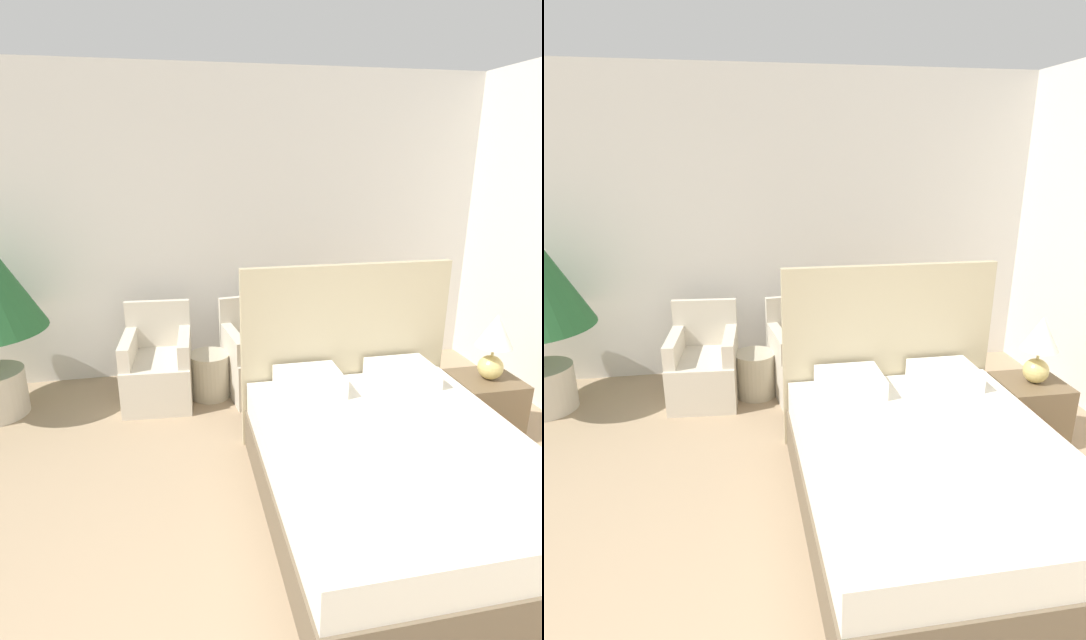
{
  "view_description": "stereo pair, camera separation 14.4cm",
  "coord_description": "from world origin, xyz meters",
  "views": [
    {
      "loc": [
        -0.48,
        -1.24,
        2.13
      ],
      "look_at": [
        0.29,
        2.55,
        0.84
      ],
      "focal_mm": 28.0,
      "sensor_mm": 36.0,
      "label": 1
    },
    {
      "loc": [
        -0.33,
        -1.27,
        2.13
      ],
      "look_at": [
        0.29,
        2.55,
        0.84
      ],
      "focal_mm": 28.0,
      "sensor_mm": 36.0,
      "label": 2
    }
  ],
  "objects": [
    {
      "name": "side_table",
      "position": [
        -0.2,
        2.97,
        0.21
      ],
      "size": [
        0.37,
        0.37,
        0.42
      ],
      "color": "#B7AD93",
      "rests_on": "ground_plane"
    },
    {
      "name": "armchair_near_window_left",
      "position": [
        -0.65,
        2.98,
        0.28
      ],
      "size": [
        0.63,
        0.71,
        0.86
      ],
      "rotation": [
        0.0,
        0.0,
        -0.07
      ],
      "color": "beige",
      "rests_on": "ground_plane"
    },
    {
      "name": "wall_back",
      "position": [
        0.0,
        3.62,
        1.45
      ],
      "size": [
        10.0,
        0.06,
        2.9
      ],
      "color": "silver",
      "rests_on": "ground_plane"
    },
    {
      "name": "nightstand",
      "position": [
        1.84,
        1.85,
        0.25
      ],
      "size": [
        0.49,
        0.45,
        0.5
      ],
      "color": "brown",
      "rests_on": "ground_plane"
    },
    {
      "name": "armchair_near_window_right",
      "position": [
        0.26,
        2.98,
        0.28
      ],
      "size": [
        0.67,
        0.75,
        0.86
      ],
      "rotation": [
        0.0,
        0.0,
        0.13
      ],
      "color": "beige",
      "rests_on": "ground_plane"
    },
    {
      "name": "table_lamp",
      "position": [
        1.85,
        1.84,
        0.81
      ],
      "size": [
        0.27,
        0.27,
        0.52
      ],
      "color": "tan",
      "rests_on": "nightstand"
    },
    {
      "name": "bed",
      "position": [
        0.78,
        1.21,
        0.31
      ],
      "size": [
        1.6,
        1.98,
        1.38
      ],
      "color": "brown",
      "rests_on": "ground_plane"
    }
  ]
}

